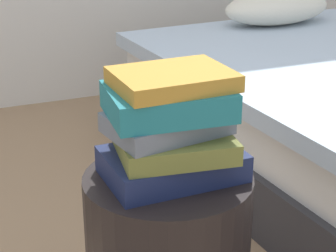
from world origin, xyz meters
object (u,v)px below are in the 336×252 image
at_px(book_slate, 169,123).
at_px(book_olive, 174,143).
at_px(book_navy, 172,164).
at_px(book_teal, 169,102).
at_px(book_ochre, 173,79).

bearing_deg(book_slate, book_olive, -66.08).
xyz_separation_m(book_olive, book_slate, (-0.01, 0.01, 0.04)).
xyz_separation_m(book_navy, book_teal, (-0.01, -0.00, 0.15)).
xyz_separation_m(book_teal, book_ochre, (0.01, 0.00, 0.05)).
bearing_deg(book_slate, book_navy, -45.07).
bearing_deg(book_teal, book_olive, -15.01).
bearing_deg(book_navy, book_teal, -165.81).
height_order(book_olive, book_slate, book_slate).
height_order(book_navy, book_ochre, book_ochre).
xyz_separation_m(book_navy, book_olive, (0.00, -0.01, 0.05)).
relative_size(book_navy, book_olive, 1.23).
relative_size(book_olive, book_slate, 0.97).
height_order(book_navy, book_olive, book_olive).
distance_m(book_slate, book_ochre, 0.10).
distance_m(book_teal, book_ochre, 0.05).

